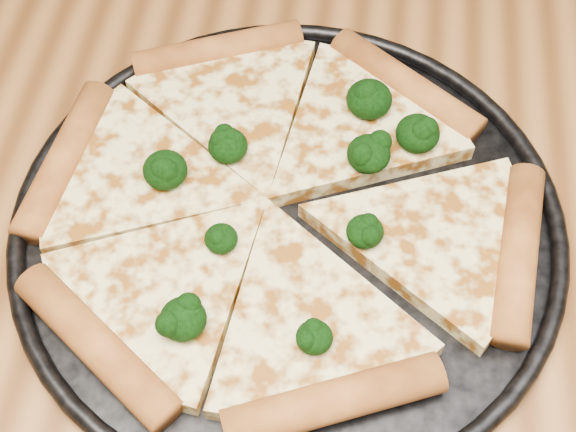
# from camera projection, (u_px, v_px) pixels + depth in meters

# --- Properties ---
(dining_table) EXTENTS (1.20, 0.90, 0.75)m
(dining_table) POSITION_uv_depth(u_px,v_px,m) (310.00, 311.00, 0.62)
(dining_table) COLOR #975F2E
(dining_table) RESTS_ON ground
(pizza_pan) EXTENTS (0.37, 0.37, 0.02)m
(pizza_pan) POSITION_uv_depth(u_px,v_px,m) (288.00, 223.00, 0.54)
(pizza_pan) COLOR black
(pizza_pan) RESTS_ON dining_table
(pizza) EXTENTS (0.35, 0.35, 0.03)m
(pizza) POSITION_uv_depth(u_px,v_px,m) (273.00, 202.00, 0.54)
(pizza) COLOR #F4E395
(pizza) RESTS_ON pizza_pan
(broccoli_florets) EXTENTS (0.20, 0.22, 0.02)m
(broccoli_florets) POSITION_uv_depth(u_px,v_px,m) (298.00, 174.00, 0.54)
(broccoli_florets) COLOR black
(broccoli_florets) RESTS_ON pizza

